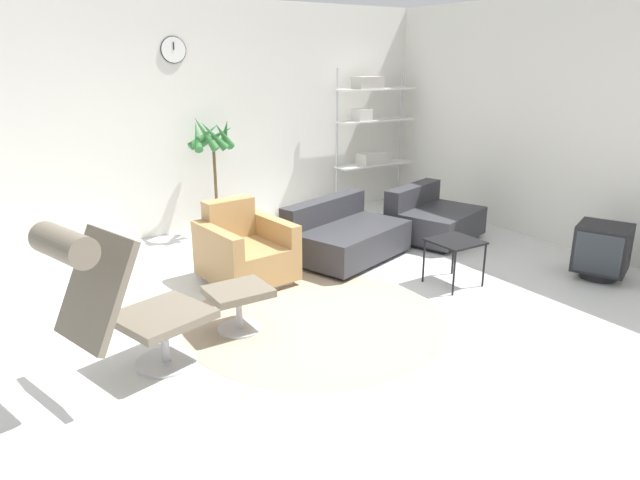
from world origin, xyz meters
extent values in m
plane|color=silver|center=(0.00, 0.00, 0.00)|extent=(12.00, 12.00, 0.00)
cube|color=silver|center=(0.00, 2.94, 1.40)|extent=(12.00, 0.06, 2.80)
cylinder|color=black|center=(-0.26, 2.90, 2.20)|extent=(0.30, 0.01, 0.30)
cylinder|color=white|center=(-0.26, 2.90, 2.20)|extent=(0.29, 0.02, 0.29)
cube|color=black|center=(-0.26, 2.88, 2.24)|extent=(0.01, 0.01, 0.09)
cube|color=silver|center=(3.29, 0.00, 1.40)|extent=(0.06, 12.00, 2.80)
cylinder|color=tan|center=(-0.26, -0.16, 0.00)|extent=(2.20, 2.20, 0.01)
cylinder|color=#BCBCC1|center=(-1.55, -0.17, 0.01)|extent=(0.55, 0.55, 0.02)
cylinder|color=#BCBCC1|center=(-1.55, -0.17, 0.18)|extent=(0.06, 0.06, 0.31)
cube|color=#6B6051|center=(-1.55, -0.17, 0.37)|extent=(0.73, 0.70, 0.06)
cube|color=#6B6051|center=(-1.99, -0.30, 0.73)|extent=(0.51, 0.64, 0.68)
cylinder|color=#6B6051|center=(-2.14, -0.35, 1.06)|extent=(0.33, 0.54, 0.20)
cylinder|color=#BCBCC1|center=(-0.87, 0.03, 0.01)|extent=(0.36, 0.36, 0.02)
cylinder|color=#BCBCC1|center=(-0.87, 0.03, 0.16)|extent=(0.05, 0.05, 0.29)
cube|color=#6B6051|center=(-0.87, 0.03, 0.34)|extent=(0.48, 0.41, 0.06)
cube|color=silver|center=(-0.36, 0.93, 0.03)|extent=(0.67, 0.72, 0.06)
cube|color=#AD8451|center=(-0.36, 0.93, 0.22)|extent=(0.58, 0.85, 0.32)
cube|color=#AD8451|center=(-0.39, 1.24, 0.58)|extent=(0.52, 0.23, 0.40)
cube|color=#AD8451|center=(-0.05, 0.96, 0.33)|extent=(0.20, 0.82, 0.54)
cube|color=#AD8451|center=(-0.67, 0.90, 0.33)|extent=(0.20, 0.82, 0.54)
cube|color=black|center=(0.86, 0.95, 0.03)|extent=(1.30, 1.04, 0.05)
cube|color=#333338|center=(0.86, 0.95, 0.21)|extent=(1.46, 1.20, 0.33)
cube|color=#333338|center=(0.76, 1.26, 0.50)|extent=(1.26, 0.58, 0.25)
cube|color=black|center=(2.17, 0.95, 0.03)|extent=(1.09, 0.97, 0.05)
cube|color=#333338|center=(2.17, 0.95, 0.21)|extent=(1.22, 1.12, 0.33)
cube|color=#333338|center=(2.07, 1.26, 0.50)|extent=(1.02, 0.50, 0.25)
cube|color=black|center=(1.30, -0.20, 0.44)|extent=(0.44, 0.44, 0.02)
cylinder|color=black|center=(1.10, -0.41, 0.22)|extent=(0.02, 0.02, 0.43)
cylinder|color=black|center=(1.50, -0.41, 0.22)|extent=(0.02, 0.02, 0.43)
cylinder|color=black|center=(1.10, 0.00, 0.22)|extent=(0.02, 0.02, 0.43)
cylinder|color=black|center=(1.50, 0.00, 0.22)|extent=(0.02, 0.02, 0.43)
cylinder|color=black|center=(2.65, -0.88, 0.04)|extent=(0.35, 0.35, 0.09)
cube|color=black|center=(2.65, -0.88, 0.32)|extent=(0.62, 0.63, 0.46)
cube|color=#282D33|center=(2.43, -0.97, 0.32)|extent=(0.17, 0.39, 0.40)
cylinder|color=brown|center=(0.01, 2.51, 0.14)|extent=(0.29, 0.29, 0.28)
cylinder|color=#382819|center=(0.01, 2.51, 0.27)|extent=(0.27, 0.27, 0.02)
cylinder|color=brown|center=(0.01, 2.51, 0.69)|extent=(0.04, 0.04, 0.82)
cone|color=#2D6B33|center=(0.15, 2.49, 1.26)|extent=(0.17, 0.38, 0.39)
cone|color=#2D6B33|center=(0.11, 2.68, 1.21)|extent=(0.43, 0.32, 0.30)
cone|color=#2D6B33|center=(-0.02, 2.71, 1.22)|extent=(0.46, 0.16, 0.32)
cone|color=#2D6B33|center=(-0.17, 2.57, 1.24)|extent=(0.22, 0.43, 0.36)
cone|color=#2D6B33|center=(-0.12, 2.44, 1.28)|extent=(0.27, 0.37, 0.42)
cone|color=#2D6B33|center=(-0.04, 2.39, 1.26)|extent=(0.35, 0.20, 0.37)
cone|color=#2D6B33|center=(0.09, 2.39, 1.25)|extent=(0.36, 0.28, 0.36)
cylinder|color=#BCBCC1|center=(1.93, 2.73, 0.99)|extent=(0.03, 0.03, 1.98)
cylinder|color=#BCBCC1|center=(3.09, 2.73, 0.99)|extent=(0.03, 0.03, 1.98)
cube|color=white|center=(2.51, 2.61, 0.64)|extent=(1.22, 0.28, 0.02)
cube|color=white|center=(2.51, 2.61, 1.27)|extent=(1.22, 0.28, 0.02)
cube|color=white|center=(2.51, 2.61, 1.70)|extent=(1.22, 0.28, 0.02)
cube|color=beige|center=(2.47, 2.60, 0.73)|extent=(0.43, 0.24, 0.16)
cube|color=silver|center=(2.25, 2.60, 1.36)|extent=(0.22, 0.24, 0.16)
cube|color=#B7B2A8|center=(2.35, 2.60, 1.79)|extent=(0.40, 0.24, 0.16)
camera|label=1|loc=(-2.60, -3.85, 2.11)|focal=32.00mm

